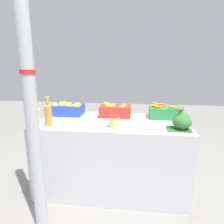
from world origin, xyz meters
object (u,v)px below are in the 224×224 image
Objects in this scene: carrot_crate at (165,112)px; pickle_jar at (114,121)px; orange_crate at (115,110)px; juice_bottle_cloudy at (37,115)px; apple_crate at (68,109)px; sparrow_bird at (181,109)px; support_pole at (29,85)px; juice_bottle_amber at (48,114)px; broccoli_pile at (182,121)px.

carrot_crate is 0.69m from pickle_jar.
orange_crate is 1.36× the size of juice_bottle_cloudy.
carrot_crate reaches higher than pickle_jar.
pickle_jar is (0.61, -0.42, -0.02)m from apple_crate.
sparrow_bird reaches higher than pickle_jar.
carrot_crate is 1.36× the size of juice_bottle_cloudy.
apple_crate is 2.93× the size of pickle_jar.
carrot_crate is 2.93× the size of pickle_jar.
juice_bottle_amber is (-0.06, 0.42, -0.33)m from support_pole.
support_pole is 7.01× the size of carrot_crate.
juice_bottle_amber reaches higher than sparrow_bird.
apple_crate reaches higher than orange_crate.
juice_bottle_amber is at bearing 98.73° from support_pole.
juice_bottle_cloudy is at bearing 180.00° from juice_bottle_amber.
broccoli_pile is 0.75× the size of juice_bottle_amber.
juice_bottle_cloudy is 2.15× the size of pickle_jar.
juice_bottle_amber is 1.28m from sparrow_bird.
juice_bottle_cloudy reaches higher than apple_crate.
juice_bottle_cloudy is at bearing -160.93° from carrot_crate.
carrot_crate is (0.58, -0.00, -0.01)m from orange_crate.
support_pole is at bearing 156.50° from sparrow_bird.
broccoli_pile is at bearing 1.71° from juice_bottle_amber.
support_pole is 1.10m from orange_crate.
sparrow_bird is at bearing -18.49° from apple_crate.
juice_bottle_cloudy is (-1.31, -0.45, 0.04)m from carrot_crate.
apple_crate is 3.38× the size of sparrow_bird.
pickle_jar is (0.78, 0.02, -0.05)m from juice_bottle_cloudy.
carrot_crate is at bearing 20.84° from juice_bottle_amber.
sparrow_bird is (-0.02, -0.00, 0.12)m from broccoli_pile.
juice_bottle_amber reaches higher than broccoli_pile.
sparrow_bird reaches higher than carrot_crate.
carrot_crate is at bearing 39.07° from pickle_jar.
juice_bottle_amber is (0.12, -0.00, 0.02)m from juice_bottle_cloudy.
apple_crate is 0.57m from orange_crate.
apple_crate is at bearing 83.70° from juice_bottle_amber.
apple_crate is at bearing 145.08° from pickle_jar.
sparrow_bird reaches higher than apple_crate.
carrot_crate is 0.45m from sparrow_bird.
carrot_crate is 1.22× the size of juice_bottle_amber.
juice_bottle_cloudy reaches higher than carrot_crate.
broccoli_pile is 0.84× the size of juice_bottle_cloudy.
support_pole is at bearing -143.44° from pickle_jar.
juice_bottle_amber reaches higher than orange_crate.
pickle_jar is at bearing 1.46° from juice_bottle_cloudy.
juice_bottle_cloudy reaches higher than sparrow_bird.
carrot_crate is at bearing 0.47° from apple_crate.
support_pole is at bearing -66.22° from juice_bottle_cloudy.
apple_crate is at bearing 117.34° from sparrow_bird.
sparrow_bird is at bearing 1.48° from pickle_jar.
broccoli_pile reaches higher than carrot_crate.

